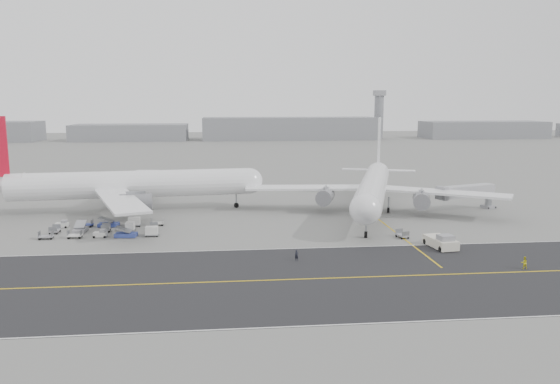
{
  "coord_description": "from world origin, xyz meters",
  "views": [
    {
      "loc": [
        -1.5,
        -89.35,
        24.19
      ],
      "look_at": [
        8.78,
        12.0,
        7.21
      ],
      "focal_mm": 35.0,
      "sensor_mm": 36.0,
      "label": 1
    }
  ],
  "objects": [
    {
      "name": "stray_dolly",
      "position": [
        29.89,
        2.96,
        0.0
      ],
      "size": [
        2.04,
        2.72,
        1.5
      ],
      "primitive_type": null,
      "rotation": [
        0.0,
        0.0,
        0.24
      ],
      "color": "silver",
      "rests_on": "ground"
    },
    {
      "name": "airliner_a",
      "position": [
        -23.34,
        32.12,
        6.09
      ],
      "size": [
        61.34,
        60.44,
        21.17
      ],
      "rotation": [
        0.0,
        0.0,
        1.66
      ],
      "color": "white",
      "rests_on": "ground"
    },
    {
      "name": "jet_bridge",
      "position": [
        52.16,
        25.8,
        4.09
      ],
      "size": [
        15.55,
        7.65,
        5.86
      ],
      "rotation": [
        0.0,
        0.0,
        0.32
      ],
      "color": "gray",
      "rests_on": "ground"
    },
    {
      "name": "gse_cluster",
      "position": [
        -24.21,
        13.09,
        0.0
      ],
      "size": [
        26.06,
        16.5,
        1.9
      ],
      "primitive_type": null,
      "rotation": [
        0.0,
        0.0,
        -0.01
      ],
      "color": "gray",
      "rests_on": "ground"
    },
    {
      "name": "ground_crew_a",
      "position": [
        9.19,
        -9.21,
        0.85
      ],
      "size": [
        0.7,
        0.54,
        1.7
      ],
      "primitive_type": "imported",
      "rotation": [
        0.0,
        0.0,
        0.24
      ],
      "color": "black",
      "rests_on": "ground"
    },
    {
      "name": "pushback_tug",
      "position": [
        34.2,
        -4.16,
        1.03
      ],
      "size": [
        4.08,
        8.87,
        2.5
      ],
      "rotation": [
        0.0,
        0.0,
        0.14
      ],
      "color": "beige",
      "rests_on": "ground"
    },
    {
      "name": "ground_crew_b",
      "position": [
        41.74,
        -16.58,
        0.92
      ],
      "size": [
        0.97,
        0.79,
        1.85
      ],
      "primitive_type": "imported",
      "rotation": [
        0.0,
        0.0,
        3.03
      ],
      "color": "yellow",
      "rests_on": "ground"
    },
    {
      "name": "ground",
      "position": [
        0.0,
        0.0,
        0.0
      ],
      "size": [
        700.0,
        700.0,
        0.0
      ],
      "primitive_type": "plane",
      "color": "gray",
      "rests_on": "ground"
    },
    {
      "name": "taxiway",
      "position": [
        5.02,
        -17.98,
        0.01
      ],
      "size": [
        220.0,
        59.0,
        0.03
      ],
      "color": "#262628",
      "rests_on": "ground"
    },
    {
      "name": "horizon_buildings",
      "position": [
        30.0,
        260.0,
        0.0
      ],
      "size": [
        520.0,
        28.0,
        28.0
      ],
      "primitive_type": null,
      "color": "gray",
      "rests_on": "ground"
    },
    {
      "name": "airliner_b",
      "position": [
        30.67,
        25.65,
        5.76
      ],
      "size": [
        54.92,
        55.99,
        20.01
      ],
      "rotation": [
        0.0,
        0.0,
        -0.32
      ],
      "color": "white",
      "rests_on": "ground"
    },
    {
      "name": "control_tower",
      "position": [
        100.0,
        265.0,
        16.25
      ],
      "size": [
        7.0,
        7.0,
        31.25
      ],
      "color": "gray",
      "rests_on": "ground"
    }
  ]
}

